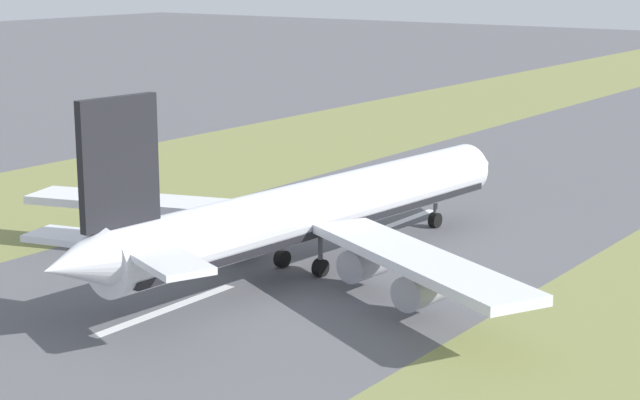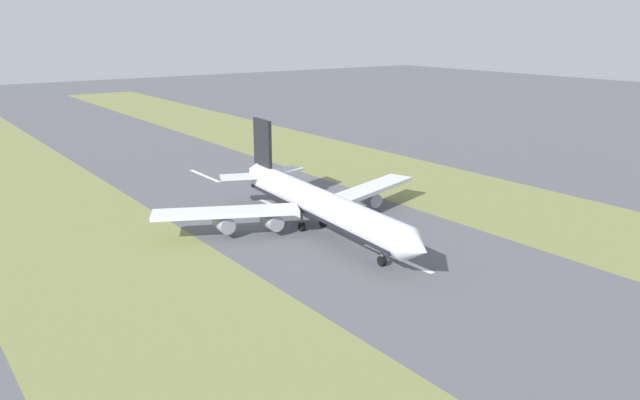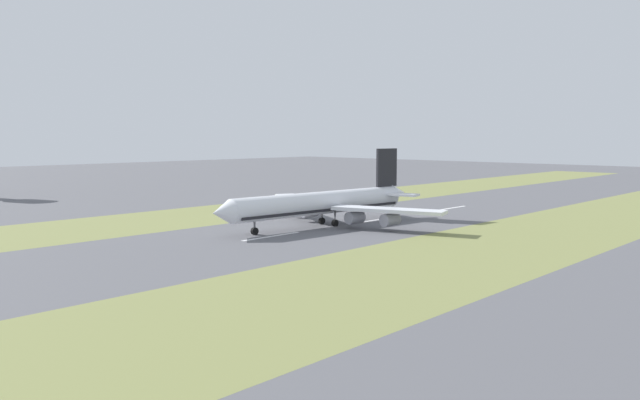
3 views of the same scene
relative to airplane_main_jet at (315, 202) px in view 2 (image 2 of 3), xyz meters
The scene contains 7 objects.
ground_plane 6.66m from the airplane_main_jet, behind, with size 800.00×800.00×0.00m, color #56565B.
grass_median_west 48.21m from the airplane_main_jet, behind, with size 40.00×600.00×0.01m, color olive.
grass_median_east 42.59m from the airplane_main_jet, ahead, with size 40.00×600.00×0.01m, color olive.
centreline_dash_near 58.48m from the airplane_main_jet, 92.80° to the right, with size 1.20×18.00×0.01m, color silver.
centreline_dash_mid 19.28m from the airplane_main_jet, 98.91° to the right, with size 1.20×18.00×0.01m, color silver.
centreline_dash_far 22.89m from the airplane_main_jet, 97.38° to the left, with size 1.20×18.00×0.01m, color silver.
airplane_main_jet is the anchor object (origin of this frame).
Camera 2 is at (74.26, 100.57, 41.11)m, focal length 35.00 mm.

